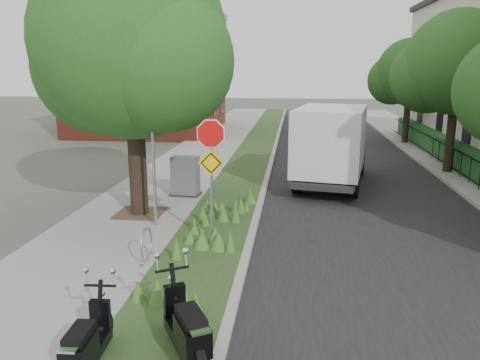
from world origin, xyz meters
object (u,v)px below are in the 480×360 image
object	(u,v)px
scooter_near	(188,335)
scooter_far	(85,350)
utility_cabinet	(185,177)
box_truck	(332,142)
sign_assembly	(211,156)

from	to	relation	value
scooter_near	scooter_far	xyz separation A→B (m)	(-1.37, -0.47, -0.05)
scooter_near	utility_cabinet	bearing A→B (deg)	103.39
scooter_near	utility_cabinet	distance (m)	9.46
scooter_far	box_truck	size ratio (longest dim) A/B	0.28
sign_assembly	utility_cabinet	bearing A→B (deg)	111.07
scooter_near	box_truck	world-z (taller)	box_truck
box_truck	utility_cabinet	world-z (taller)	box_truck
box_truck	utility_cabinet	distance (m)	5.70
scooter_near	box_truck	size ratio (longest dim) A/B	0.28
box_truck	scooter_near	bearing A→B (deg)	-103.87
scooter_near	scooter_far	distance (m)	1.45
utility_cabinet	sign_assembly	bearing A→B (deg)	-68.93
sign_assembly	scooter_far	distance (m)	5.61
scooter_far	utility_cabinet	world-z (taller)	utility_cabinet
utility_cabinet	box_truck	bearing A→B (deg)	25.82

